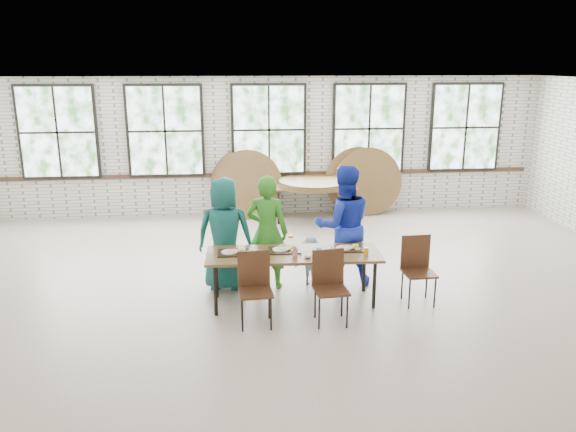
% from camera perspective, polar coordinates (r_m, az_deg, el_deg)
% --- Properties ---
extents(room, '(12.00, 12.00, 12.00)m').
position_cam_1_polar(room, '(12.24, -1.96, 8.53)').
color(room, '#C1AE99').
rests_on(room, ground).
extents(dining_table, '(2.43, 0.88, 0.74)m').
position_cam_1_polar(dining_table, '(7.78, 0.57, -4.13)').
color(dining_table, brown).
rests_on(dining_table, ground).
extents(chair_near_left, '(0.45, 0.43, 0.95)m').
position_cam_1_polar(chair_near_left, '(7.27, -3.39, -6.69)').
color(chair_near_left, '#472817').
rests_on(chair_near_left, ground).
extents(chair_near_right, '(0.45, 0.44, 0.95)m').
position_cam_1_polar(chair_near_right, '(7.34, 4.23, -6.50)').
color(chair_near_right, '#472817').
rests_on(chair_near_right, ground).
extents(chair_spare, '(0.43, 0.42, 0.95)m').
position_cam_1_polar(chair_spare, '(8.10, 12.99, -4.73)').
color(chair_spare, '#472817').
rests_on(chair_spare, ground).
extents(adult_teal, '(0.89, 0.65, 1.69)m').
position_cam_1_polar(adult_teal, '(8.30, -6.44, -1.82)').
color(adult_teal, '#1C6B5D').
rests_on(adult_teal, ground).
extents(adult_green, '(0.72, 0.57, 1.71)m').
position_cam_1_polar(adult_green, '(8.32, -2.12, -1.62)').
color(adult_green, '#328322').
rests_on(adult_green, ground).
extents(toddler, '(0.55, 0.43, 0.76)m').
position_cam_1_polar(toddler, '(8.53, 2.31, -4.57)').
color(toddler, '#131F3B').
rests_on(toddler, ground).
extents(adult_blue, '(0.92, 0.73, 1.83)m').
position_cam_1_polar(adult_blue, '(8.45, 5.64, -1.00)').
color(adult_blue, '#192EB0').
rests_on(adult_blue, ground).
extents(storage_table, '(1.85, 0.88, 0.74)m').
position_cam_1_polar(storage_table, '(11.97, 2.64, 2.82)').
color(storage_table, brown).
rests_on(storage_table, ground).
extents(tabletop_clutter, '(2.05, 0.61, 0.11)m').
position_cam_1_polar(tabletop_clutter, '(7.73, 1.52, -3.67)').
color(tabletop_clutter, black).
rests_on(tabletop_clutter, dining_table).
extents(round_tops_stacked, '(1.50, 1.50, 0.13)m').
position_cam_1_polar(round_tops_stacked, '(11.94, 2.65, 3.37)').
color(round_tops_stacked, brown).
rests_on(round_tops_stacked, storage_table).
extents(round_tops_leaning, '(4.20, 0.49, 1.49)m').
position_cam_1_polar(round_tops_leaning, '(12.30, 1.80, 3.40)').
color(round_tops_leaning, brown).
rests_on(round_tops_leaning, ground).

